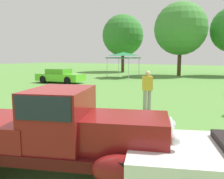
{
  "coord_description": "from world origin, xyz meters",
  "views": [
    {
      "loc": [
        3.38,
        -2.98,
        2.3
      ],
      "look_at": [
        -0.35,
        3.36,
        1.25
      ],
      "focal_mm": 37.97,
      "sensor_mm": 36.0,
      "label": 1
    }
  ],
  "objects": [
    {
      "name": "treeline_mid_left",
      "position": [
        -3.91,
        24.9,
        5.38
      ],
      "size": [
        6.01,
        6.01,
        8.4
      ],
      "color": "#47331E",
      "rests_on": "ground_plane"
    },
    {
      "name": "feature_pickup_truck",
      "position": [
        0.28,
        0.22,
        0.87
      ],
      "size": [
        4.59,
        2.92,
        1.7
      ],
      "color": "#400B0B",
      "rests_on": "ground_plane"
    },
    {
      "name": "show_car_lime",
      "position": [
        -10.76,
        12.23,
        0.6
      ],
      "size": [
        4.26,
        2.23,
        1.22
      ],
      "color": "#60C62D",
      "rests_on": "ground_plane"
    },
    {
      "name": "spectator_near_truck",
      "position": [
        -0.35,
        6.32,
        0.91
      ],
      "size": [
        0.46,
        0.44,
        1.69
      ],
      "color": "#9E998E",
      "rests_on": "ground_plane"
    },
    {
      "name": "canopy_tent_left_field",
      "position": [
        -8.37,
        19.38,
        2.42
      ],
      "size": [
        2.79,
        2.79,
        2.71
      ],
      "color": "#B7B7BC",
      "rests_on": "ground_plane"
    },
    {
      "name": "treeline_far_left",
      "position": [
        -12.94,
        27.86,
        5.24
      ],
      "size": [
        5.9,
        5.9,
        8.21
      ],
      "color": "#47331E",
      "rests_on": "ground_plane"
    },
    {
      "name": "ground_plane",
      "position": [
        0.0,
        0.0,
        0.0
      ],
      "size": [
        120.0,
        120.0,
        0.0
      ],
      "primitive_type": "plane",
      "color": "#568C3D"
    }
  ]
}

